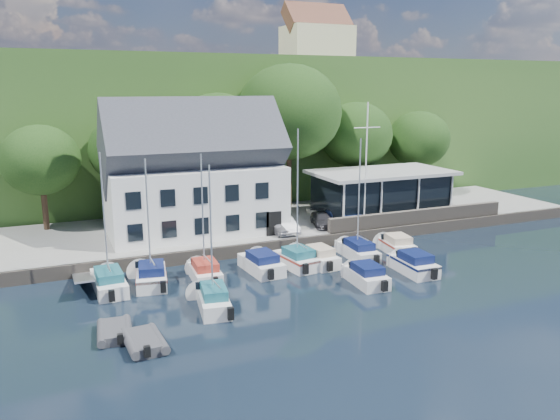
# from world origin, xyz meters

# --- Properties ---
(ground) EXTENTS (180.00, 180.00, 0.00)m
(ground) POSITION_xyz_m (0.00, 0.00, 0.00)
(ground) COLOR black
(ground) RESTS_ON ground
(quay) EXTENTS (60.00, 13.00, 1.00)m
(quay) POSITION_xyz_m (0.00, 17.50, 0.50)
(quay) COLOR gray
(quay) RESTS_ON ground
(quay_face) EXTENTS (60.00, 0.30, 1.00)m
(quay_face) POSITION_xyz_m (0.00, 11.00, 0.50)
(quay_face) COLOR #5C5349
(quay_face) RESTS_ON ground
(hillside) EXTENTS (160.00, 75.00, 16.00)m
(hillside) POSITION_xyz_m (0.00, 62.00, 8.00)
(hillside) COLOR #26491B
(hillside) RESTS_ON ground
(field_patch) EXTENTS (50.00, 30.00, 0.30)m
(field_patch) POSITION_xyz_m (8.00, 70.00, 16.15)
(field_patch) COLOR #5E6D36
(field_patch) RESTS_ON hillside
(farmhouse) EXTENTS (10.40, 7.00, 8.20)m
(farmhouse) POSITION_xyz_m (22.00, 52.00, 20.10)
(farmhouse) COLOR beige
(farmhouse) RESTS_ON hillside
(harbor_building) EXTENTS (14.40, 8.20, 8.70)m
(harbor_building) POSITION_xyz_m (-7.00, 16.50, 5.35)
(harbor_building) COLOR white
(harbor_building) RESTS_ON quay
(club_pavilion) EXTENTS (13.20, 7.20, 4.10)m
(club_pavilion) POSITION_xyz_m (11.00, 16.00, 3.05)
(club_pavilion) COLOR black
(club_pavilion) RESTS_ON quay
(seawall) EXTENTS (18.00, 0.50, 1.20)m
(seawall) POSITION_xyz_m (12.00, 11.40, 1.60)
(seawall) COLOR #5C5349
(seawall) RESTS_ON quay
(gangway) EXTENTS (1.20, 6.00, 1.40)m
(gangway) POSITION_xyz_m (-16.50, 9.00, 0.00)
(gangway) COLOR silver
(gangway) RESTS_ON ground
(car_silver) EXTENTS (1.69, 3.55, 1.17)m
(car_silver) POSITION_xyz_m (-0.90, 12.94, 1.59)
(car_silver) COLOR #AFAFB4
(car_silver) RESTS_ON quay
(car_white) EXTENTS (1.36, 3.78, 1.24)m
(car_white) POSITION_xyz_m (-0.21, 13.14, 1.62)
(car_white) COLOR silver
(car_white) RESTS_ON quay
(car_dgrey) EXTENTS (2.53, 4.19, 1.14)m
(car_dgrey) POSITION_xyz_m (3.57, 13.78, 1.57)
(car_dgrey) COLOR #2A2A2E
(car_dgrey) RESTS_ON quay
(car_blue) EXTENTS (1.93, 4.25, 1.42)m
(car_blue) POSITION_xyz_m (6.08, 13.65, 1.71)
(car_blue) COLOR navy
(car_blue) RESTS_ON quay
(flagpole) EXTENTS (2.55, 0.20, 10.61)m
(flagpole) POSITION_xyz_m (7.13, 12.65, 6.31)
(flagpole) COLOR white
(flagpole) RESTS_ON quay
(tree_0) EXTENTS (6.48, 6.48, 8.86)m
(tree_0) POSITION_xyz_m (-18.57, 21.88, 5.43)
(tree_0) COLOR black
(tree_0) RESTS_ON quay
(tree_1) EXTENTS (6.97, 6.97, 9.53)m
(tree_1) POSITION_xyz_m (-11.31, 22.50, 5.76)
(tree_1) COLOR black
(tree_1) RESTS_ON quay
(tree_2) EXTENTS (8.30, 8.30, 11.35)m
(tree_2) POSITION_xyz_m (-3.09, 22.29, 6.67)
(tree_2) COLOR black
(tree_2) RESTS_ON quay
(tree_3) EXTENTS (10.31, 10.31, 14.09)m
(tree_3) POSITION_xyz_m (4.08, 22.04, 8.04)
(tree_3) COLOR black
(tree_3) RESTS_ON quay
(tree_4) EXTENTS (7.58, 7.58, 10.36)m
(tree_4) POSITION_xyz_m (11.97, 22.52, 6.18)
(tree_4) COLOR black
(tree_4) RESTS_ON quay
(tree_5) EXTENTS (6.80, 6.80, 9.29)m
(tree_5) POSITION_xyz_m (19.73, 22.21, 5.64)
(tree_5) COLOR black
(tree_5) RESTS_ON quay
(boat_r1_0) EXTENTS (2.25, 6.70, 8.87)m
(boat_r1_0) POSITION_xyz_m (-14.99, 7.71, 4.44)
(boat_r1_0) COLOR silver
(boat_r1_0) RESTS_ON ground
(boat_r1_1) EXTENTS (3.00, 6.11, 9.24)m
(boat_r1_1) POSITION_xyz_m (-12.29, 7.65, 4.62)
(boat_r1_1) COLOR silver
(boat_r1_1) RESTS_ON ground
(boat_r1_2) EXTENTS (2.22, 5.76, 8.75)m
(boat_r1_2) POSITION_xyz_m (-8.78, 7.16, 4.38)
(boat_r1_2) COLOR silver
(boat_r1_2) RESTS_ON ground
(boat_r1_3) EXTENTS (2.60, 6.16, 1.48)m
(boat_r1_3) POSITION_xyz_m (-4.61, 7.28, 0.74)
(boat_r1_3) COLOR silver
(boat_r1_3) RESTS_ON ground
(boat_r1_4) EXTENTS (2.93, 5.77, 9.18)m
(boat_r1_4) POSITION_xyz_m (-1.86, 7.16, 4.59)
(boat_r1_4) COLOR silver
(boat_r1_4) RESTS_ON ground
(boat_r1_5) EXTENTS (2.21, 5.45, 1.46)m
(boat_r1_5) POSITION_xyz_m (-0.15, 7.02, 0.73)
(boat_r1_5) COLOR silver
(boat_r1_5) RESTS_ON ground
(boat_r1_6) EXTENTS (2.29, 6.65, 8.69)m
(boat_r1_6) POSITION_xyz_m (3.38, 7.47, 4.34)
(boat_r1_6) COLOR silver
(boat_r1_6) RESTS_ON ground
(boat_r1_7) EXTENTS (2.72, 5.48, 1.44)m
(boat_r1_7) POSITION_xyz_m (6.96, 7.47, 0.72)
(boat_r1_7) COLOR silver
(boat_r1_7) RESTS_ON ground
(boat_r2_1) EXTENTS (2.66, 6.40, 9.06)m
(boat_r2_1) POSITION_xyz_m (-9.63, 2.18, 4.53)
(boat_r2_1) COLOR silver
(boat_r2_1) RESTS_ON ground
(boat_r2_3) EXTENTS (2.28, 5.61, 1.41)m
(boat_r2_3) POSITION_xyz_m (0.93, 2.30, 0.71)
(boat_r2_3) COLOR silver
(boat_r2_3) RESTS_ON ground
(boat_r2_4) EXTENTS (2.36, 5.86, 1.53)m
(boat_r2_4) POSITION_xyz_m (5.23, 2.91, 0.77)
(boat_r2_4) COLOR silver
(boat_r2_4) RESTS_ON ground
(dinghy_0) EXTENTS (2.10, 3.23, 0.72)m
(dinghy_0) POSITION_xyz_m (-15.44, 0.65, 0.36)
(dinghy_0) COLOR #39393E
(dinghy_0) RESTS_ON ground
(dinghy_1) EXTENTS (2.17, 3.39, 0.76)m
(dinghy_1) POSITION_xyz_m (-14.21, -1.20, 0.38)
(dinghy_1) COLOR #39393E
(dinghy_1) RESTS_ON ground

